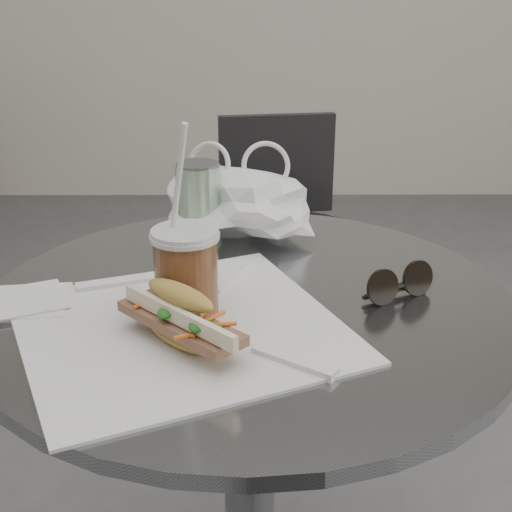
{
  "coord_description": "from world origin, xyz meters",
  "views": [
    {
      "loc": [
        0.01,
        -0.71,
        1.19
      ],
      "look_at": [
        0.01,
        0.24,
        0.79
      ],
      "focal_mm": 50.0,
      "sensor_mm": 36.0,
      "label": 1
    }
  ],
  "objects_px": {
    "cafe_table": "(249,455)",
    "iced_coffee": "(186,272)",
    "sunglasses": "(399,285)",
    "banh_mi": "(181,317)",
    "chair_far": "(285,280)",
    "drink_can": "(199,205)"
  },
  "relations": [
    {
      "from": "chair_far",
      "to": "banh_mi",
      "type": "xyz_separation_m",
      "value": [
        -0.18,
        -1.04,
        0.43
      ]
    },
    {
      "from": "cafe_table",
      "to": "chair_far",
      "type": "relative_size",
      "value": 0.96
    },
    {
      "from": "iced_coffee",
      "to": "sunglasses",
      "type": "relative_size",
      "value": 2.43
    },
    {
      "from": "chair_far",
      "to": "iced_coffee",
      "type": "height_order",
      "value": "iced_coffee"
    },
    {
      "from": "cafe_table",
      "to": "iced_coffee",
      "type": "bearing_deg",
      "value": -147.2
    },
    {
      "from": "cafe_table",
      "to": "sunglasses",
      "type": "distance_m",
      "value": 0.36
    },
    {
      "from": "chair_far",
      "to": "drink_can",
      "type": "relative_size",
      "value": 5.57
    },
    {
      "from": "cafe_table",
      "to": "iced_coffee",
      "type": "xyz_separation_m",
      "value": [
        -0.08,
        -0.05,
        0.34
      ]
    },
    {
      "from": "chair_far",
      "to": "sunglasses",
      "type": "height_order",
      "value": "same"
    },
    {
      "from": "sunglasses",
      "to": "drink_can",
      "type": "relative_size",
      "value": 0.77
    },
    {
      "from": "cafe_table",
      "to": "sunglasses",
      "type": "xyz_separation_m",
      "value": [
        0.21,
        0.0,
        0.29
      ]
    },
    {
      "from": "banh_mi",
      "to": "iced_coffee",
      "type": "bearing_deg",
      "value": 134.14
    },
    {
      "from": "drink_can",
      "to": "chair_far",
      "type": "bearing_deg",
      "value": 75.64
    },
    {
      "from": "banh_mi",
      "to": "iced_coffee",
      "type": "distance_m",
      "value": 0.09
    },
    {
      "from": "drink_can",
      "to": "sunglasses",
      "type": "bearing_deg",
      "value": -34.86
    },
    {
      "from": "chair_far",
      "to": "banh_mi",
      "type": "bearing_deg",
      "value": 72.4
    },
    {
      "from": "cafe_table",
      "to": "banh_mi",
      "type": "bearing_deg",
      "value": -121.52
    },
    {
      "from": "chair_far",
      "to": "drink_can",
      "type": "xyz_separation_m",
      "value": [
        -0.18,
        -0.7,
        0.46
      ]
    },
    {
      "from": "chair_far",
      "to": "sunglasses",
      "type": "distance_m",
      "value": 1.0
    },
    {
      "from": "cafe_table",
      "to": "sunglasses",
      "type": "bearing_deg",
      "value": 0.44
    },
    {
      "from": "banh_mi",
      "to": "sunglasses",
      "type": "distance_m",
      "value": 0.33
    },
    {
      "from": "chair_far",
      "to": "sunglasses",
      "type": "bearing_deg",
      "value": 89.52
    }
  ]
}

